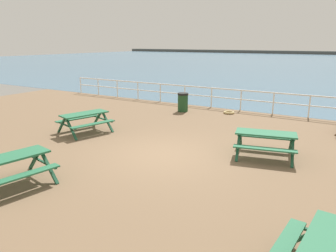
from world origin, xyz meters
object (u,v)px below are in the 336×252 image
at_px(picnic_table_near_right, 85,118).
at_px(litter_bin, 183,102).
at_px(picnic_table_near_left, 10,164).
at_px(picnic_table_far_left, 265,138).

height_order(picnic_table_near_right, litter_bin, litter_bin).
distance_m(picnic_table_near_right, litter_bin, 5.59).
relative_size(picnic_table_near_left, litter_bin, 2.17).
xyz_separation_m(picnic_table_near_right, litter_bin, (1.49, 5.39, -0.10)).
height_order(picnic_table_near_left, picnic_table_near_right, same).
xyz_separation_m(picnic_table_near_left, litter_bin, (-0.43, 9.81, -0.10)).
bearing_deg(picnic_table_near_right, litter_bin, 0.82).
bearing_deg(picnic_table_far_left, litter_bin, 126.70).
height_order(picnic_table_near_left, picnic_table_far_left, same).
relative_size(picnic_table_far_left, litter_bin, 2.20).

